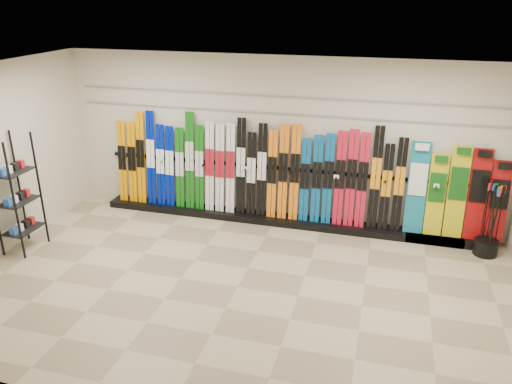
# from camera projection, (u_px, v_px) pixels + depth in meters

# --- Properties ---
(floor) EXTENTS (8.00, 8.00, 0.00)m
(floor) POSITION_uv_depth(u_px,v_px,m) (238.00, 287.00, 7.24)
(floor) COLOR gray
(floor) RESTS_ON ground
(back_wall) EXTENTS (8.00, 0.00, 8.00)m
(back_wall) POSITION_uv_depth(u_px,v_px,m) (278.00, 141.00, 8.91)
(back_wall) COLOR beige
(back_wall) RESTS_ON floor
(ceiling) EXTENTS (8.00, 8.00, 0.00)m
(ceiling) POSITION_uv_depth(u_px,v_px,m) (234.00, 78.00, 6.11)
(ceiling) COLOR silver
(ceiling) RESTS_ON back_wall
(ski_rack_base) EXTENTS (8.00, 0.40, 0.12)m
(ski_rack_base) POSITION_uv_depth(u_px,v_px,m) (286.00, 220.00, 9.20)
(ski_rack_base) COLOR black
(ski_rack_base) RESTS_ON floor
(skis) EXTENTS (5.38, 0.20, 1.84)m
(skis) POSITION_uv_depth(u_px,v_px,m) (251.00, 171.00, 9.06)
(skis) COLOR orange
(skis) RESTS_ON ski_rack_base
(snowboards) EXTENTS (1.59, 0.24, 1.57)m
(snowboards) POSITION_uv_depth(u_px,v_px,m) (456.00, 194.00, 8.27)
(snowboards) COLOR #14728C
(snowboards) RESTS_ON ski_rack_base
(accessory_rack) EXTENTS (0.40, 0.60, 1.94)m
(accessory_rack) POSITION_uv_depth(u_px,v_px,m) (17.00, 194.00, 7.97)
(accessory_rack) COLOR black
(accessory_rack) RESTS_ON floor
(pole_bin) EXTENTS (0.38, 0.38, 0.25)m
(pole_bin) POSITION_uv_depth(u_px,v_px,m) (486.00, 247.00, 8.10)
(pole_bin) COLOR black
(pole_bin) RESTS_ON floor
(ski_poles) EXTENTS (0.25, 0.32, 1.18)m
(ski_poles) POSITION_uv_depth(u_px,v_px,m) (492.00, 221.00, 7.90)
(ski_poles) COLOR black
(ski_poles) RESTS_ON pole_bin
(slatwall_rail_0) EXTENTS (7.60, 0.02, 0.03)m
(slatwall_rail_0) POSITION_uv_depth(u_px,v_px,m) (278.00, 114.00, 8.71)
(slatwall_rail_0) COLOR gray
(slatwall_rail_0) RESTS_ON back_wall
(slatwall_rail_1) EXTENTS (7.60, 0.02, 0.03)m
(slatwall_rail_1) POSITION_uv_depth(u_px,v_px,m) (279.00, 97.00, 8.59)
(slatwall_rail_1) COLOR gray
(slatwall_rail_1) RESTS_ON back_wall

